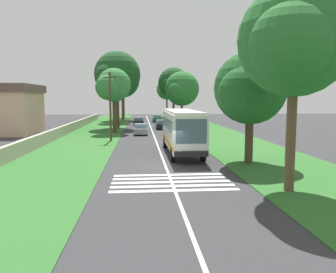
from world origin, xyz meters
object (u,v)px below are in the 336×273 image
object	(u,v)px
roadside_tree_left_2	(121,82)
roadside_tree_left_4	(116,76)
roadside_tree_right_1	(173,84)
roadside_tree_right_3	(181,90)
roadside_tree_right_2	(291,44)
roadside_building	(9,109)
roadside_tree_left_0	(123,86)
roadside_tree_right_0	(248,91)
utility_pole	(110,105)
trailing_car_3	(157,119)
roadside_tree_left_1	(113,86)
coach_bus	(182,129)
roadside_tree_left_3	(116,81)
roadside_tree_right_4	(166,90)
trailing_car_1	(162,125)
trailing_car_2	(139,121)
trailing_car_0	(141,129)

from	to	relation	value
roadside_tree_left_2	roadside_tree_left_4	distance (m)	20.19
roadside_tree_right_1	roadside_tree_right_3	bearing A→B (deg)	178.50
roadside_tree_left_2	roadside_tree_right_2	bearing A→B (deg)	-168.82
roadside_tree_right_3	roadside_tree_right_2	bearing A→B (deg)	-179.34
roadside_tree_left_4	roadside_tree_left_2	bearing A→B (deg)	1.07
roadside_tree_left_4	roadside_building	xyz separation A→B (m)	(-7.16, 13.92, -4.95)
roadside_tree_left_0	roadside_tree_left_4	xyz separation A→B (m)	(-29.47, -0.41, 0.54)
roadside_tree_right_0	utility_pole	xyz separation A→B (m)	(14.09, 10.96, -1.31)
trailing_car_3	utility_pole	bearing A→B (deg)	167.75
roadside_tree_left_0	roadside_tree_left_1	size ratio (longest dim) A/B	1.15
roadside_tree_right_3	roadside_building	xyz separation A→B (m)	(-9.76, 24.54, -2.87)
trailing_car_3	roadside_tree_left_2	distance (m)	12.20
trailing_car_3	coach_bus	bearing A→B (deg)	-179.80
roadside_tree_left_1	roadside_tree_left_4	distance (m)	7.62
roadside_tree_right_1	utility_pole	distance (m)	39.87
roadside_tree_left_3	roadside_tree_right_4	size ratio (longest dim) A/B	1.18
trailing_car_1	trailing_car_2	distance (m)	8.77
trailing_car_1	roadside_tree_right_3	bearing A→B (deg)	-39.54
trailing_car_1	roadside_tree_right_4	distance (m)	34.19
roadside_tree_left_2	roadside_tree_right_1	bearing A→B (deg)	-82.01
trailing_car_3	roadside_tree_left_1	world-z (taller)	roadside_tree_left_1
roadside_tree_left_4	roadside_tree_right_1	bearing A→B (deg)	-27.02
trailing_car_0	roadside_building	size ratio (longest dim) A/B	0.44
trailing_car_0	trailing_car_3	bearing A→B (deg)	-7.99
roadside_tree_right_1	roadside_tree_right_2	xyz separation A→B (m)	(-59.57, 0.04, -0.67)
roadside_tree_right_2	coach_bus	bearing A→B (deg)	17.43
coach_bus	utility_pole	bearing A→B (deg)	36.92
trailing_car_1	roadside_tree_right_2	world-z (taller)	roadside_tree_right_2
roadside_tree_right_0	roadside_tree_right_2	world-z (taller)	roadside_tree_right_2
roadside_tree_right_1	roadside_tree_right_3	world-z (taller)	roadside_tree_right_1
roadside_tree_left_0	roadside_tree_right_1	world-z (taller)	roadside_tree_right_1
trailing_car_1	trailing_car_3	world-z (taller)	same
roadside_tree_left_4	roadside_tree_left_0	bearing A→B (deg)	0.80
roadside_tree_left_1	roadside_tree_left_3	size ratio (longest dim) A/B	0.78
roadside_tree_right_4	utility_pole	distance (m)	49.22
trailing_car_0	roadside_tree_left_4	bearing A→B (deg)	21.41
utility_pole	roadside_tree_right_2	bearing A→B (deg)	-153.45
roadside_tree_left_4	roadside_tree_right_1	size ratio (longest dim) A/B	1.04
roadside_building	roadside_tree_left_2	bearing A→B (deg)	-26.36
trailing_car_0	trailing_car_2	bearing A→B (deg)	1.18
trailing_car_0	utility_pole	bearing A→B (deg)	154.18
roadside_building	roadside_tree_right_4	bearing A→B (deg)	-32.04
roadside_tree_right_0	roadside_tree_left_2	bearing A→B (deg)	13.04
trailing_car_2	roadside_tree_right_0	bearing A→B (deg)	-167.78
trailing_car_1	roadside_tree_left_2	xyz separation A→B (m)	(21.91, 7.42, 7.76)
trailing_car_3	roadside_tree_right_0	bearing A→B (deg)	-174.56
trailing_car_3	roadside_tree_right_3	bearing A→B (deg)	-163.34
roadside_tree_right_4	trailing_car_3	bearing A→B (deg)	169.12
trailing_car_1	roadside_tree_right_2	size ratio (longest dim) A/B	0.42
trailing_car_1	roadside_tree_left_3	size ratio (longest dim) A/B	0.38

